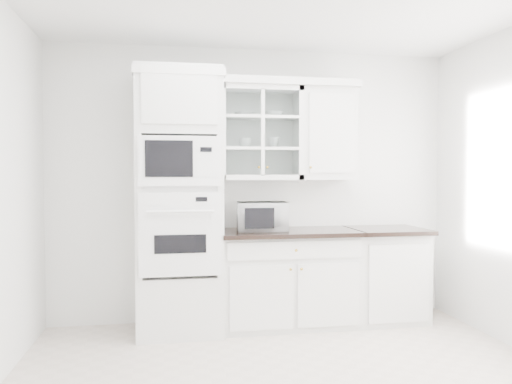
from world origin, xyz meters
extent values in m
cube|color=white|center=(0.00, 1.74, 1.35)|extent=(4.00, 0.02, 2.70)
cube|color=silver|center=(-0.75, 1.43, 1.20)|extent=(0.76, 0.65, 2.40)
cube|color=white|center=(-0.75, 1.09, 0.94)|extent=(0.70, 0.03, 0.72)
cube|color=black|center=(-0.75, 1.07, 0.86)|extent=(0.44, 0.01, 0.16)
cube|color=white|center=(-0.75, 1.09, 1.56)|extent=(0.70, 0.03, 0.43)
cube|color=black|center=(-0.84, 1.07, 1.58)|extent=(0.40, 0.01, 0.31)
cube|color=silver|center=(0.28, 1.45, 0.44)|extent=(1.30, 0.60, 0.88)
cube|color=black|center=(0.28, 1.42, 0.90)|extent=(1.32, 0.67, 0.04)
cube|color=silver|center=(1.28, 1.45, 0.44)|extent=(0.70, 0.60, 0.88)
cube|color=black|center=(1.28, 1.42, 0.90)|extent=(0.72, 0.67, 0.04)
cube|color=silver|center=(0.03, 1.58, 1.85)|extent=(0.80, 0.33, 0.90)
cube|color=silver|center=(0.03, 1.58, 1.70)|extent=(0.74, 0.29, 0.02)
cube|color=silver|center=(0.03, 1.58, 2.00)|extent=(0.74, 0.29, 0.02)
cube|color=silver|center=(0.71, 1.58, 1.85)|extent=(0.55, 0.33, 0.90)
cube|color=white|center=(-0.07, 1.56, 2.33)|extent=(2.14, 0.38, 0.07)
imported|color=white|center=(0.03, 1.44, 1.06)|extent=(0.50, 0.43, 0.27)
imported|color=white|center=(-0.12, 1.59, 2.03)|extent=(0.22, 0.22, 0.05)
imported|color=white|center=(0.17, 1.59, 2.04)|extent=(0.21, 0.21, 0.06)
imported|color=white|center=(-0.11, 1.58, 1.76)|extent=(0.15, 0.15, 0.09)
imported|color=white|center=(0.17, 1.58, 1.76)|extent=(0.13, 0.13, 0.11)
camera|label=1|loc=(-0.84, -3.20, 1.45)|focal=35.00mm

